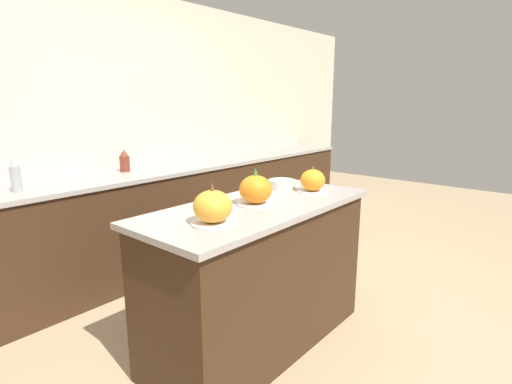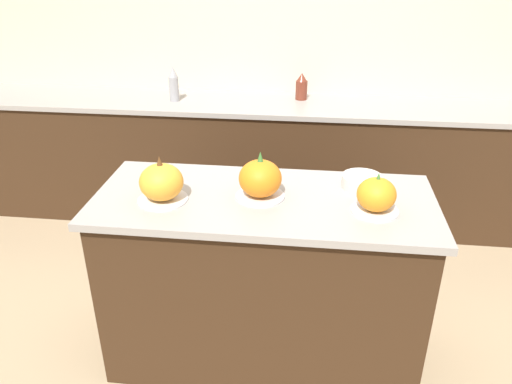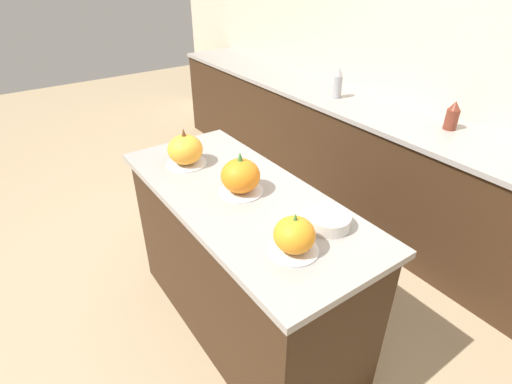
% 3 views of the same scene
% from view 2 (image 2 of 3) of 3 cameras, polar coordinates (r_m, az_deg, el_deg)
% --- Properties ---
extents(ground_plane, '(12.00, 12.00, 0.00)m').
position_cam_2_polar(ground_plane, '(2.83, 0.76, -17.69)').
color(ground_plane, tan).
extents(wall_back, '(8.00, 0.06, 2.50)m').
position_cam_2_polar(wall_back, '(3.92, 3.85, 15.91)').
color(wall_back, beige).
rests_on(wall_back, ground_plane).
extents(kitchen_island, '(1.56, 0.67, 0.93)m').
position_cam_2_polar(kitchen_island, '(2.52, 0.82, -10.05)').
color(kitchen_island, '#382314').
rests_on(kitchen_island, ground_plane).
extents(back_counter, '(6.00, 0.60, 0.93)m').
position_cam_2_polar(back_counter, '(3.83, 3.20, 3.42)').
color(back_counter, '#382314').
rests_on(back_counter, ground_plane).
extents(pumpkin_cake_left, '(0.23, 0.23, 0.22)m').
position_cam_2_polar(pumpkin_cake_left, '(2.26, -10.75, 1.03)').
color(pumpkin_cake_left, silver).
rests_on(pumpkin_cake_left, kitchen_island).
extents(pumpkin_cake_center, '(0.23, 0.23, 0.22)m').
position_cam_2_polar(pumpkin_cake_center, '(2.25, 0.49, 1.46)').
color(pumpkin_cake_center, silver).
rests_on(pumpkin_cake_center, kitchen_island).
extents(pumpkin_cake_right, '(0.21, 0.21, 0.18)m').
position_cam_2_polar(pumpkin_cake_right, '(2.19, 13.59, -0.41)').
color(pumpkin_cake_right, silver).
rests_on(pumpkin_cake_right, kitchen_island).
extents(bottle_tall, '(0.07, 0.07, 0.25)m').
position_cam_2_polar(bottle_tall, '(3.74, -9.39, 12.04)').
color(bottle_tall, '#99999E').
rests_on(bottle_tall, back_counter).
extents(bottle_short, '(0.09, 0.09, 0.20)m').
position_cam_2_polar(bottle_short, '(3.75, 5.23, 11.89)').
color(bottle_short, maroon).
rests_on(bottle_short, back_counter).
extents(mixing_bowl, '(0.19, 0.19, 0.06)m').
position_cam_2_polar(mixing_bowl, '(2.41, 12.01, 1.18)').
color(mixing_bowl, beige).
rests_on(mixing_bowl, kitchen_island).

